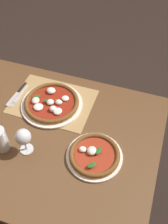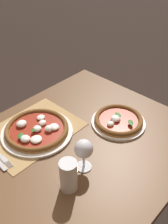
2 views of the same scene
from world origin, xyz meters
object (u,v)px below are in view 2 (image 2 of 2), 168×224
pizza_near (37,130)px  wine_glass (84,150)px  pizza_far (118,121)px  fork (0,155)px  pint_glass (69,176)px

pizza_near → wine_glass: size_ratio=2.33×
pizza_far → pizza_near: bearing=-36.6°
pizza_far → wine_glass: (0.34, 0.07, 0.09)m
wine_glass → fork: 0.40m
pizza_far → wine_glass: wine_glass is taller
pizza_near → fork: bearing=-0.7°
pizza_near → pint_glass: bearing=71.2°
pizza_far → fork: size_ratio=1.42×
wine_glass → pint_glass: wine_glass is taller
pint_glass → fork: size_ratio=0.72×
wine_glass → pint_glass: (0.12, 0.03, -0.04)m
pizza_near → pint_glass: pint_glass is taller
wine_glass → fork: (0.21, -0.33, -0.10)m
pizza_near → pint_glass: size_ratio=2.49×
wine_glass → pizza_near: bearing=-90.2°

